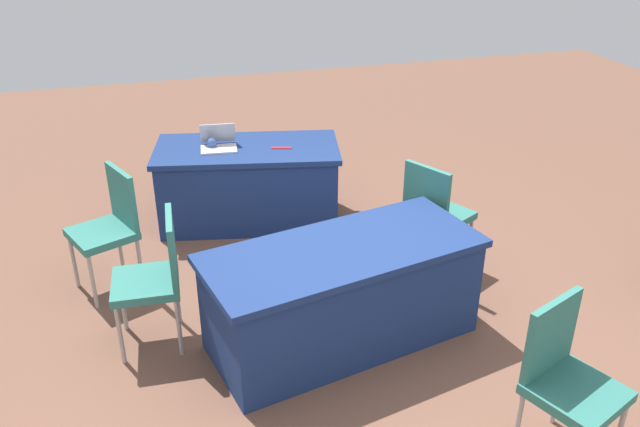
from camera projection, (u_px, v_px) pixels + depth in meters
ground_plane at (343, 336)px, 4.65m from camera, size 14.40×14.40×0.00m
table_foreground at (249, 184)px, 6.09m from camera, size 1.79×1.13×0.74m
table_mid_left at (342, 294)px, 4.46m from camera, size 1.99×1.15×0.74m
chair_near_front at (110, 223)px, 4.98m from camera, size 0.58×0.58×0.97m
chair_tucked_left at (155, 273)px, 4.36m from camera, size 0.47×0.47×0.96m
chair_tucked_right at (567, 375)px, 3.47m from camera, size 0.57×0.57×0.95m
chair_aisle at (434, 210)px, 5.20m from camera, size 0.59×0.59×0.96m
laptop_silver at (219, 144)px, 5.88m from camera, size 0.35×0.33×0.21m
yarn_ball at (212, 143)px, 5.88m from camera, size 0.10×0.10×0.10m
scissors_red at (281, 148)px, 5.89m from camera, size 0.18×0.09×0.01m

